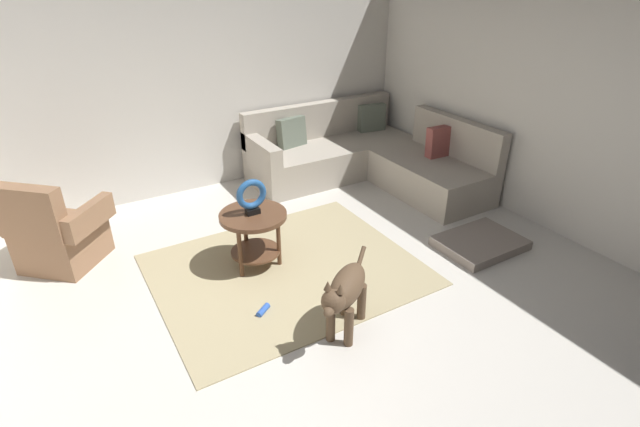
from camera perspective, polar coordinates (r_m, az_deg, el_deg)
ground_plane at (r=3.92m, az=-1.19°, el=-12.93°), size 6.00×6.00×0.10m
wall_back at (r=5.84m, az=-16.33°, el=15.22°), size 6.00×0.12×2.70m
wall_right at (r=5.24m, az=28.49°, el=11.69°), size 0.12×6.00×2.70m
area_rug at (r=4.44m, az=-4.02°, el=-6.65°), size 2.30×1.90×0.01m
sectional_couch at (r=6.17m, az=5.62°, el=6.53°), size 2.20×2.25×0.88m
armchair at (r=4.96m, az=-28.81°, el=-2.15°), size 0.99×0.98×0.88m
side_table at (r=4.32m, az=-7.87°, el=-1.45°), size 0.60×0.60×0.54m
torus_sculpture at (r=4.19m, az=-8.13°, el=2.07°), size 0.28×0.08×0.33m
dog_bed_mat at (r=5.00m, az=18.45°, el=-3.34°), size 0.80×0.60×0.09m
dog at (r=3.54m, az=3.03°, el=-9.26°), size 0.70×0.56×0.63m
dog_toy_rope at (r=3.96m, az=-6.76°, el=-11.32°), size 0.15×0.12×0.05m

